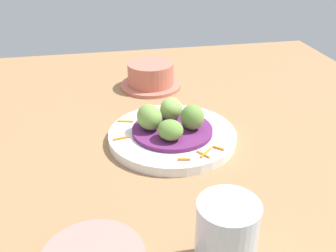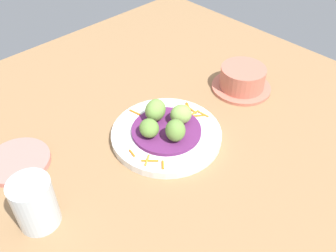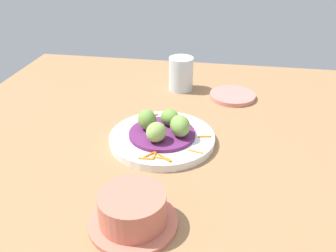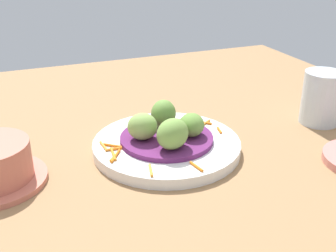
{
  "view_description": "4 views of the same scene",
  "coord_description": "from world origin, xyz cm",
  "views": [
    {
      "loc": [
        12.58,
        61.07,
        38.78
      ],
      "look_at": [
        0.73,
        0.27,
        4.86
      ],
      "focal_mm": 41.19,
      "sensor_mm": 36.0,
      "label": 1
    },
    {
      "loc": [
        -42.6,
        41.39,
        57.26
      ],
      "look_at": [
        0.21,
        -0.01,
        4.79
      ],
      "focal_mm": 40.05,
      "sensor_mm": 36.0,
      "label": 2
    },
    {
      "loc": [
        13.16,
        -68.6,
        45.54
      ],
      "look_at": [
        1.02,
        2.5,
        5.18
      ],
      "focal_mm": 39.3,
      "sensor_mm": 36.0,
      "label": 3
    },
    {
      "loc": [
        55.79,
        -21.42,
        33.71
      ],
      "look_at": [
        0.62,
        0.66,
        6.59
      ],
      "focal_mm": 44.97,
      "sensor_mm": 36.0,
      "label": 4
    }
  ],
  "objects": [
    {
      "name": "guac_scoop_center",
      "position": [
        4.09,
        -0.17,
        6.88
      ],
      "size": [
        6.1,
        6.57,
        4.69
      ],
      "primitive_type": "ellipsoid",
      "rotation": [
        0.0,
        0.0,
        5.15
      ],
      "color": "#759E47",
      "rests_on": "cabbage_bed"
    },
    {
      "name": "water_glass",
      "position": [
        0.41,
        30.87,
        6.82
      ],
      "size": [
        7.07,
        7.07,
        9.64
      ],
      "primitive_type": "cylinder",
      "color": "silver",
      "rests_on": "table_surface"
    },
    {
      "name": "table_surface",
      "position": [
        0.0,
        0.0,
        1.0
      ],
      "size": [
        110.0,
        110.0,
        2.0
      ],
      "primitive_type": "cube",
      "color": "#936D47",
      "rests_on": "ground"
    },
    {
      "name": "main_plate",
      "position": [
        0.29,
        0.67,
        2.87
      ],
      "size": [
        23.55,
        23.55,
        1.74
      ],
      "primitive_type": "cylinder",
      "color": "white",
      "rests_on": "table_surface"
    },
    {
      "name": "guac_scoop_back",
      "position": [
        -3.5,
        1.5,
        6.9
      ],
      "size": [
        5.94,
        5.91,
        4.72
      ],
      "primitive_type": "ellipsoid",
      "rotation": [
        0.0,
        0.0,
        0.86
      ],
      "color": "olive",
      "rests_on": "cabbage_bed"
    },
    {
      "name": "carrot_garnish",
      "position": [
        0.33,
        -1.63,
        3.94
      ],
      "size": [
        18.41,
        20.16,
        0.4
      ],
      "color": "orange",
      "rests_on": "main_plate"
    },
    {
      "name": "guac_scoop_right",
      "position": [
        1.13,
        4.46,
        6.36
      ],
      "size": [
        5.93,
        5.74,
        3.64
      ],
      "primitive_type": "ellipsoid",
      "rotation": [
        0.0,
        0.0,
        2.63
      ],
      "color": "olive",
      "rests_on": "cabbage_bed"
    },
    {
      "name": "cabbage_bed",
      "position": [
        0.29,
        0.67,
        4.14
      ],
      "size": [
        14.82,
        14.82,
        0.8
      ],
      "primitive_type": "cylinder",
      "color": "#60235B",
      "rests_on": "main_plate"
    },
    {
      "name": "guac_scoop_left",
      "position": [
        -0.55,
        -3.13,
        6.65
      ],
      "size": [
        5.36,
        5.68,
        4.22
      ],
      "primitive_type": "ellipsoid",
      "rotation": [
        0.0,
        0.0,
        5.99
      ],
      "color": "#84A851",
      "rests_on": "cabbage_bed"
    }
  ]
}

